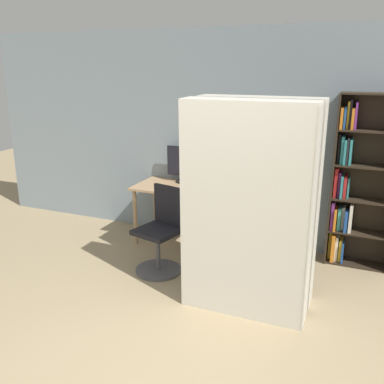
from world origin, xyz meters
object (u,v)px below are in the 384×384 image
(office_chair, at_px, (161,237))
(bookshelf, at_px, (356,186))
(monitor, at_px, (184,164))
(mattress_far, at_px, (257,201))
(mattress_near, at_px, (246,213))

(office_chair, height_order, bookshelf, bookshelf)
(office_chair, bearing_deg, monitor, 99.63)
(monitor, xyz_separation_m, bookshelf, (2.13, 0.01, -0.07))
(mattress_far, bearing_deg, monitor, 138.17)
(mattress_near, bearing_deg, bookshelf, 61.04)
(office_chair, relative_size, mattress_near, 0.49)
(office_chair, xyz_separation_m, mattress_far, (1.10, -0.11, 0.59))
(office_chair, distance_m, mattress_near, 1.34)
(office_chair, xyz_separation_m, bookshelf, (1.95, 1.05, 0.54))
(bookshelf, xyz_separation_m, mattress_far, (-0.85, -1.16, 0.05))
(mattress_far, bearing_deg, office_chair, 174.31)
(office_chair, relative_size, bookshelf, 0.49)
(monitor, distance_m, mattress_near, 1.99)
(bookshelf, bearing_deg, mattress_near, -118.96)
(monitor, relative_size, office_chair, 0.49)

